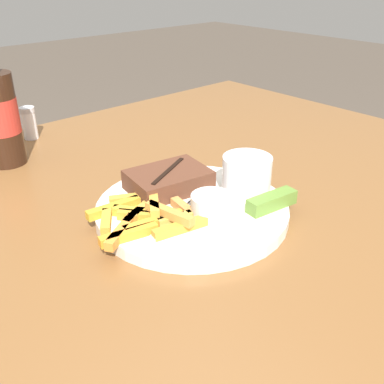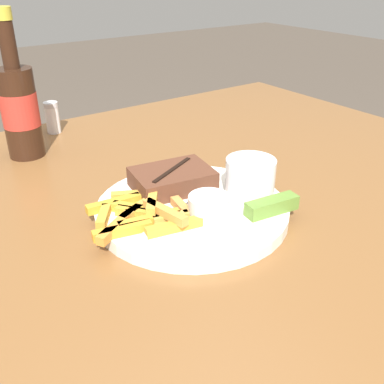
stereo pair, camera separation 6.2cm
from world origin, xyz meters
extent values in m
cube|color=brown|center=(0.00, 0.00, 0.72)|extent=(1.23, 1.03, 0.04)
cylinder|color=brown|center=(0.55, 0.46, 0.35)|extent=(0.06, 0.06, 0.70)
cylinder|color=silver|center=(0.00, 0.00, 0.75)|extent=(0.27, 0.27, 0.01)
cylinder|color=white|center=(0.00, 0.00, 0.76)|extent=(0.27, 0.27, 0.00)
cube|color=#512D1E|center=(0.01, 0.06, 0.77)|extent=(0.13, 0.10, 0.03)
cube|color=black|center=(0.01, 0.06, 0.79)|extent=(0.09, 0.05, 0.00)
cube|color=orange|center=(-0.07, -0.01, 0.77)|extent=(0.09, 0.03, 0.01)
cube|color=#C47E3E|center=(-0.02, -0.01, 0.77)|extent=(0.02, 0.05, 0.01)
cube|color=gold|center=(-0.08, 0.03, 0.77)|extent=(0.04, 0.05, 0.01)
cube|color=orange|center=(-0.12, 0.00, 0.77)|extent=(0.07, 0.05, 0.01)
cube|color=orange|center=(-0.12, -0.01, 0.77)|extent=(0.08, 0.03, 0.01)
cube|color=#BE8E38|center=(-0.07, 0.02, 0.77)|extent=(0.07, 0.04, 0.01)
cube|color=#BF8A2D|center=(-0.12, 0.03, 0.77)|extent=(0.04, 0.05, 0.01)
cube|color=#C6892A|center=(-0.07, 0.01, 0.77)|extent=(0.06, 0.07, 0.01)
cube|color=orange|center=(-0.05, -0.04, 0.77)|extent=(0.08, 0.03, 0.01)
cube|color=#C38037|center=(-0.06, -0.02, 0.78)|extent=(0.03, 0.08, 0.01)
cube|color=gold|center=(-0.05, -0.02, 0.77)|extent=(0.05, 0.02, 0.01)
cube|color=gold|center=(-0.06, 0.06, 0.77)|extent=(0.06, 0.04, 0.01)
cube|color=gold|center=(-0.09, 0.06, 0.77)|extent=(0.08, 0.02, 0.01)
cube|color=gold|center=(-0.05, 0.02, 0.78)|extent=(0.05, 0.06, 0.01)
cylinder|color=white|center=(0.09, -0.02, 0.79)|extent=(0.07, 0.07, 0.06)
cylinder|color=beige|center=(0.09, -0.02, 0.81)|extent=(0.07, 0.07, 0.01)
cylinder|color=silver|center=(0.00, -0.04, 0.77)|extent=(0.06, 0.06, 0.03)
cylinder|color=#C67A4C|center=(0.00, -0.04, 0.79)|extent=(0.05, 0.05, 0.01)
cube|color=#567A2D|center=(0.08, -0.08, 0.77)|extent=(0.08, 0.03, 0.02)
cube|color=#B7B7BC|center=(-0.08, -0.03, 0.76)|extent=(0.10, 0.04, 0.00)
cube|color=#B7B7BC|center=(-0.01, -0.01, 0.76)|extent=(0.03, 0.01, 0.00)
cube|color=#B7B7BC|center=(-0.01, 0.00, 0.76)|extent=(0.03, 0.01, 0.00)
cube|color=#B7B7BC|center=(-0.01, 0.00, 0.76)|extent=(0.03, 0.01, 0.00)
cylinder|color=black|center=(-0.12, 0.36, 0.82)|extent=(0.06, 0.06, 0.16)
cylinder|color=#B22D23|center=(-0.12, 0.36, 0.83)|extent=(0.06, 0.06, 0.06)
cylinder|color=black|center=(-0.12, 0.36, 0.94)|extent=(0.03, 0.03, 0.08)
cylinder|color=gold|center=(-0.12, 0.36, 0.99)|extent=(0.03, 0.03, 0.02)
cylinder|color=white|center=(-0.04, 0.45, 0.77)|extent=(0.03, 0.03, 0.05)
cylinder|color=#B7B7BC|center=(-0.04, 0.45, 0.80)|extent=(0.03, 0.03, 0.01)
camera|label=1|loc=(-0.37, -0.41, 1.07)|focal=42.00mm
camera|label=2|loc=(-0.32, -0.45, 1.07)|focal=42.00mm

